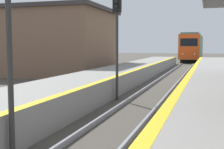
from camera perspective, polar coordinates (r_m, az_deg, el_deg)
train at (r=52.59m, az=14.51°, el=4.83°), size 2.80×19.83×4.23m
signal_near at (r=6.85m, az=-18.54°, el=12.57°), size 0.36×0.31×4.79m
signal_mid at (r=13.87m, az=0.91°, el=9.02°), size 0.36×0.31×4.79m
station_building at (r=27.46m, az=-12.84°, el=5.87°), size 11.85×8.33×5.50m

